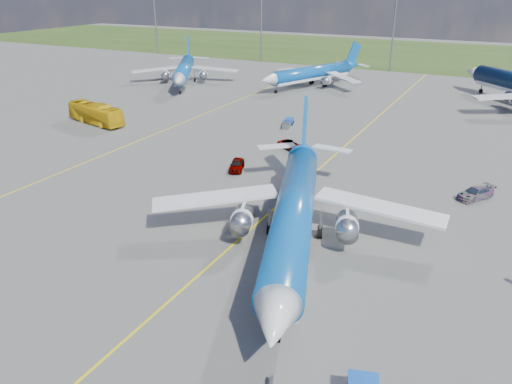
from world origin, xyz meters
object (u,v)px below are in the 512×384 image
at_px(main_airliner, 292,248).
at_px(baggage_tug_c, 288,123).
at_px(apron_bus, 96,114).
at_px(service_car_b, 290,145).
at_px(service_car_a, 237,165).
at_px(bg_jet_nw, 185,84).
at_px(service_car_c, 476,193).
at_px(bg_jet_nnw, 311,87).

height_order(main_airliner, baggage_tug_c, main_airliner).
xyz_separation_m(apron_bus, service_car_b, (36.46, 2.36, -1.16)).
distance_m(main_airliner, baggage_tug_c, 43.36).
bearing_deg(service_car_a, main_airliner, -68.14).
relative_size(bg_jet_nw, main_airliner, 0.92).
distance_m(bg_jet_nw, service_car_c, 82.05).
relative_size(bg_jet_nw, service_car_a, 8.54).
xyz_separation_m(bg_jet_nw, service_car_a, (40.82, -46.89, 0.74)).
xyz_separation_m(main_airliner, service_car_a, (-15.03, 16.09, 0.74)).
relative_size(bg_jet_nw, baggage_tug_c, 7.53).
bearing_deg(bg_jet_nnw, main_airliner, -48.30).
bearing_deg(apron_bus, main_airliner, -104.08).
xyz_separation_m(bg_jet_nw, service_car_b, (43.60, -35.32, 0.63)).
height_order(apron_bus, service_car_c, apron_bus).
relative_size(bg_jet_nnw, main_airliner, 0.87).
bearing_deg(service_car_b, service_car_c, -75.88).
distance_m(service_car_a, service_car_b, 11.89).
bearing_deg(bg_jet_nw, baggage_tug_c, -61.71).
relative_size(bg_jet_nnw, service_car_b, 7.70).
xyz_separation_m(bg_jet_nnw, service_car_c, (41.13, -53.29, 0.70)).
bearing_deg(service_car_a, apron_bus, 143.53).
bearing_deg(apron_bus, service_car_a, -91.92).
bearing_deg(service_car_c, service_car_a, -136.15).
bearing_deg(service_car_a, bg_jet_nw, 109.85).
height_order(bg_jet_nnw, main_airliner, main_airliner).
height_order(apron_bus, baggage_tug_c, apron_bus).
relative_size(apron_bus, service_car_a, 2.96).
xyz_separation_m(apron_bus, service_car_a, (33.68, -9.21, -1.05)).
height_order(bg_jet_nw, service_car_b, bg_jet_nw).
height_order(apron_bus, service_car_b, apron_bus).
xyz_separation_m(bg_jet_nnw, service_car_a, (11.78, -57.64, 0.74)).
bearing_deg(service_car_c, bg_jet_nw, -175.80).
height_order(main_airliner, apron_bus, main_airliner).
relative_size(service_car_a, baggage_tug_c, 0.88).
bearing_deg(service_car_a, bg_jet_nnw, 80.36).
xyz_separation_m(apron_bus, service_car_c, (63.03, -4.86, -1.09)).
distance_m(apron_bus, baggage_tug_c, 33.99).
distance_m(bg_jet_nnw, apron_bus, 53.19).
distance_m(main_airliner, service_car_c, 24.96).
distance_m(service_car_b, service_car_c, 27.53).
relative_size(bg_jet_nnw, service_car_c, 7.25).
bearing_deg(baggage_tug_c, service_car_b, -78.20).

